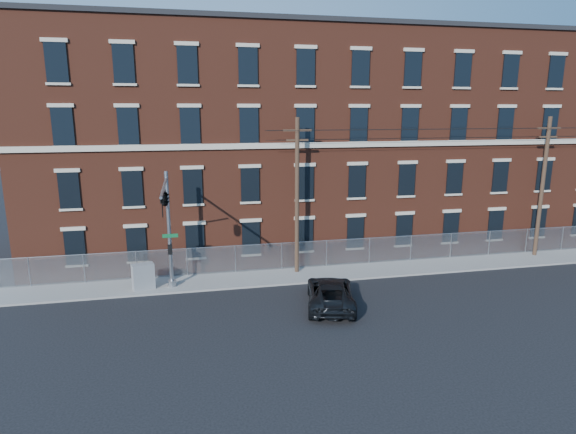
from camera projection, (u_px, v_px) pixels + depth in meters
The scene contains 10 objects.
ground at pixel (284, 309), 25.91m from camera, with size 140.00×140.00×0.00m, color black.
sidewalk at pixel (439, 265), 33.09m from camera, with size 65.00×3.00×0.12m, color gray.
mill_building at pixel (392, 139), 39.85m from camera, with size 55.30×14.32×16.30m.
chain_link_fence at pixel (431, 246), 34.11m from camera, with size 59.06×0.06×1.85m.
traffic_signal_mast at pixel (166, 209), 25.60m from camera, with size 0.90×6.75×7.00m.
utility_pole_near at pixel (297, 194), 30.49m from camera, with size 1.80×0.28×10.00m.
utility_pole_mid at pixel (543, 185), 34.12m from camera, with size 1.80×0.28×10.00m.
overhead_wires at pixel (549, 131), 33.29m from camera, with size 40.00×0.62×0.62m.
pickup_truck at pixel (330, 293), 26.22m from camera, with size 2.46×5.33×1.48m, color black.
utility_cabinet at pixel (143, 276), 28.36m from camera, with size 1.25×0.62×1.56m, color gray.
Camera 1 is at (-4.78, -23.71, 10.55)m, focal length 29.84 mm.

